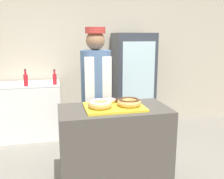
# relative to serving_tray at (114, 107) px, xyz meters

# --- Properties ---
(wall_back) EXTENTS (8.00, 0.06, 2.70)m
(wall_back) POSITION_rel_serving_tray_xyz_m (0.00, 2.13, 0.41)
(wall_back) COLOR #BCB29E
(wall_back) RESTS_ON ground_plane
(display_counter) EXTENTS (1.17, 0.62, 0.93)m
(display_counter) POSITION_rel_serving_tray_xyz_m (0.00, 0.00, -0.48)
(display_counter) COLOR #4C4742
(display_counter) RESTS_ON ground_plane
(serving_tray) EXTENTS (0.62, 0.45, 0.02)m
(serving_tray) POSITION_rel_serving_tray_xyz_m (0.00, 0.00, 0.00)
(serving_tray) COLOR yellow
(serving_tray) RESTS_ON display_counter
(donut_light_glaze) EXTENTS (0.26, 0.26, 0.08)m
(donut_light_glaze) POSITION_rel_serving_tray_xyz_m (-0.16, -0.03, 0.05)
(donut_light_glaze) COLOR tan
(donut_light_glaze) RESTS_ON serving_tray
(donut_chocolate_glaze) EXTENTS (0.26, 0.26, 0.08)m
(donut_chocolate_glaze) POSITION_rel_serving_tray_xyz_m (0.16, -0.03, 0.05)
(donut_chocolate_glaze) COLOR tan
(donut_chocolate_glaze) RESTS_ON serving_tray
(donut_mini_center) EXTENTS (0.12, 0.12, 0.04)m
(donut_mini_center) POSITION_rel_serving_tray_xyz_m (0.00, 0.15, 0.03)
(donut_mini_center) COLOR tan
(donut_mini_center) RESTS_ON serving_tray
(brownie_back_left) EXTENTS (0.09, 0.09, 0.03)m
(brownie_back_left) POSITION_rel_serving_tray_xyz_m (-0.05, 0.15, 0.03)
(brownie_back_left) COLOR #382111
(brownie_back_left) RESTS_ON serving_tray
(brownie_back_right) EXTENTS (0.09, 0.09, 0.03)m
(brownie_back_right) POSITION_rel_serving_tray_xyz_m (0.05, 0.15, 0.03)
(brownie_back_right) COLOR #382111
(brownie_back_right) RESTS_ON serving_tray
(baker_person) EXTENTS (0.38, 0.38, 1.78)m
(baker_person) POSITION_rel_serving_tray_xyz_m (-0.10, 0.56, 0.01)
(baker_person) COLOR #4C4C51
(baker_person) RESTS_ON ground_plane
(beverage_fridge) EXTENTS (0.68, 0.63, 1.73)m
(beverage_fridge) POSITION_rel_serving_tray_xyz_m (0.77, 1.75, -0.07)
(beverage_fridge) COLOR #333842
(beverage_fridge) RESTS_ON ground_plane
(chest_freezer) EXTENTS (1.03, 0.63, 0.92)m
(chest_freezer) POSITION_rel_serving_tray_xyz_m (-1.04, 1.76, -0.48)
(chest_freezer) COLOR white
(chest_freezer) RESTS_ON ground_plane
(bottle_red) EXTENTS (0.07, 0.07, 0.26)m
(bottle_red) POSITION_rel_serving_tray_xyz_m (-1.04, 1.53, 0.08)
(bottle_red) COLOR red
(bottle_red) RESTS_ON chest_freezer
(bottle_red_b) EXTENTS (0.06, 0.06, 0.24)m
(bottle_red_b) POSITION_rel_serving_tray_xyz_m (-0.60, 1.56, 0.07)
(bottle_red_b) COLOR red
(bottle_red_b) RESTS_ON chest_freezer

